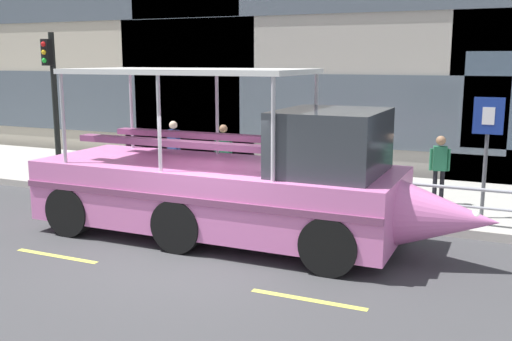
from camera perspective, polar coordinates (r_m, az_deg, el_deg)
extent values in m
plane|color=#3D3D3F|center=(10.80, -5.18, -8.21)|extent=(120.00, 120.00, 0.00)
cube|color=#A8A59E|center=(15.71, 4.84, -1.84)|extent=(32.00, 4.80, 0.18)
cube|color=#B2ADA3|center=(13.45, 1.31, -3.95)|extent=(32.00, 0.18, 0.18)
cube|color=#DBD64C|center=(11.31, -18.81, -7.86)|extent=(1.80, 0.12, 0.01)
cube|color=#DBD64C|center=(8.92, 5.06, -12.38)|extent=(1.80, 0.12, 0.01)
cube|color=#4C5660|center=(22.25, -14.90, 6.46)|extent=(11.31, 0.06, 2.18)
cube|color=#4C5660|center=(18.44, 4.06, 5.96)|extent=(12.17, 0.06, 2.17)
cylinder|color=#9EA0A8|center=(13.77, -0.08, -0.03)|extent=(11.33, 0.07, 0.07)
cylinder|color=#9EA0A8|center=(13.84, -0.08, -1.55)|extent=(11.33, 0.06, 0.06)
cylinder|color=#9EA0A8|center=(16.93, -17.85, 0.19)|extent=(0.09, 0.09, 0.75)
cylinder|color=#9EA0A8|center=(15.52, -11.60, -0.43)|extent=(0.09, 0.09, 0.75)
cylinder|color=#9EA0A8|center=(14.33, -4.21, -1.15)|extent=(0.09, 0.09, 0.75)
cylinder|color=#9EA0A8|center=(13.43, 4.34, -1.97)|extent=(0.09, 0.09, 0.75)
cylinder|color=#9EA0A8|center=(12.86, 13.89, -2.82)|extent=(0.09, 0.09, 0.75)
cylinder|color=black|center=(17.67, -18.91, 5.98)|extent=(0.16, 0.16, 4.06)
cube|color=black|center=(17.48, -19.66, 10.76)|extent=(0.24, 0.20, 0.72)
sphere|color=red|center=(17.41, -19.96, 11.47)|extent=(0.14, 0.14, 0.14)
sphere|color=gold|center=(17.40, -19.91, 10.75)|extent=(0.14, 0.14, 0.14)
sphere|color=green|center=(17.40, -19.87, 10.02)|extent=(0.14, 0.14, 0.14)
cylinder|color=#4C4F54|center=(13.18, 21.40, 1.02)|extent=(0.08, 0.08, 2.53)
cube|color=navy|center=(13.02, 21.66, 4.95)|extent=(0.60, 0.04, 0.76)
cube|color=white|center=(13.00, 21.66, 4.95)|extent=(0.24, 0.01, 0.36)
cube|color=pink|center=(11.67, -3.92, -2.25)|extent=(7.22, 2.54, 1.21)
cone|color=pink|center=(10.41, 18.17, -4.37)|extent=(1.62, 1.15, 1.15)
cylinder|color=pink|center=(13.71, -17.36, -0.77)|extent=(0.36, 1.15, 1.15)
cube|color=#783F64|center=(10.55, -7.23, -2.87)|extent=(7.22, 0.04, 0.12)
sphere|color=white|center=(10.37, 20.42, -4.29)|extent=(0.22, 0.22, 0.22)
cube|color=#33383D|center=(10.58, 7.31, 2.79)|extent=(1.80, 2.13, 1.13)
cube|color=silver|center=(11.65, -6.46, 9.57)|extent=(4.69, 2.34, 0.10)
cylinder|color=#B2B2B7|center=(11.80, 5.85, 5.12)|extent=(0.07, 0.07, 1.74)
cylinder|color=#B2B2B7|center=(9.71, 1.67, 3.97)|extent=(0.07, 0.07, 1.74)
cylinder|color=#B2B2B7|center=(12.67, -3.80, 5.53)|extent=(0.07, 0.07, 1.74)
cylinder|color=#B2B2B7|center=(10.76, -9.39, 4.49)|extent=(0.07, 0.07, 1.74)
cylinder|color=#B2B2B7|center=(13.85, -12.01, 5.76)|extent=(0.07, 0.07, 1.74)
cylinder|color=#B2B2B7|center=(12.12, -18.24, 4.79)|extent=(0.07, 0.07, 1.74)
cube|color=#783F64|center=(12.27, -4.88, 3.38)|extent=(4.32, 0.28, 0.12)
cube|color=#783F64|center=(11.23, -7.90, 2.64)|extent=(4.32, 0.28, 0.12)
cylinder|color=black|center=(11.90, 10.44, -4.04)|extent=(1.00, 0.28, 1.00)
cylinder|color=black|center=(9.73, 7.11, -7.30)|extent=(1.00, 0.28, 1.00)
cylinder|color=black|center=(12.85, -2.16, -2.76)|extent=(1.00, 0.28, 1.00)
cylinder|color=black|center=(10.88, -7.64, -5.36)|extent=(1.00, 0.28, 1.00)
cylinder|color=black|center=(14.13, -11.40, -1.73)|extent=(1.00, 0.28, 1.00)
cylinder|color=black|center=(12.36, -17.69, -3.82)|extent=(1.00, 0.28, 1.00)
cylinder|color=black|center=(14.26, 17.59, -1.59)|extent=(0.10, 0.10, 0.80)
cylinder|color=black|center=(14.24, 16.96, -1.57)|extent=(0.10, 0.10, 0.80)
cube|color=#236B47|center=(14.12, 17.43, 1.12)|extent=(0.33, 0.24, 0.57)
cylinder|color=#236B47|center=(14.16, 18.22, 0.99)|extent=(0.07, 0.07, 0.51)
cylinder|color=#236B47|center=(14.10, 16.63, 1.04)|extent=(0.07, 0.07, 0.51)
sphere|color=#936B4C|center=(14.06, 17.52, 2.79)|extent=(0.22, 0.22, 0.22)
cylinder|color=#47423D|center=(14.83, 2.94, -0.56)|extent=(0.11, 0.11, 0.84)
cylinder|color=#47423D|center=(14.97, 3.28, -0.46)|extent=(0.11, 0.11, 0.84)
cube|color=#38383D|center=(14.78, 3.14, 2.21)|extent=(0.24, 0.34, 0.59)
cylinder|color=#38383D|center=(14.61, 2.70, 2.00)|extent=(0.07, 0.07, 0.53)
cylinder|color=#38383D|center=(14.96, 3.56, 2.19)|extent=(0.07, 0.07, 0.53)
sphere|color=beige|center=(14.72, 3.16, 3.88)|extent=(0.23, 0.23, 0.23)
cylinder|color=black|center=(15.76, -3.44, 0.06)|extent=(0.10, 0.10, 0.81)
cylinder|color=black|center=(15.73, -2.87, 0.04)|extent=(0.10, 0.10, 0.81)
cube|color=#236B47|center=(15.63, -3.18, 2.54)|extent=(0.34, 0.26, 0.57)
cylinder|color=#236B47|center=(15.67, -3.90, 2.45)|extent=(0.07, 0.07, 0.52)
cylinder|color=#236B47|center=(15.60, -2.46, 2.42)|extent=(0.07, 0.07, 0.52)
sphere|color=#936B4C|center=(15.58, -3.20, 4.07)|extent=(0.22, 0.22, 0.22)
cylinder|color=#1E2338|center=(16.65, -8.15, 0.56)|extent=(0.10, 0.10, 0.82)
cylinder|color=#1E2338|center=(16.54, -7.74, 0.50)|extent=(0.10, 0.10, 0.82)
cube|color=navy|center=(16.49, -8.01, 2.93)|extent=(0.34, 0.24, 0.58)
cylinder|color=navy|center=(16.63, -8.52, 2.88)|extent=(0.07, 0.07, 0.52)
cylinder|color=navy|center=(16.35, -7.49, 2.78)|extent=(0.07, 0.07, 0.52)
sphere|color=beige|center=(16.44, -8.05, 4.40)|extent=(0.23, 0.23, 0.23)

